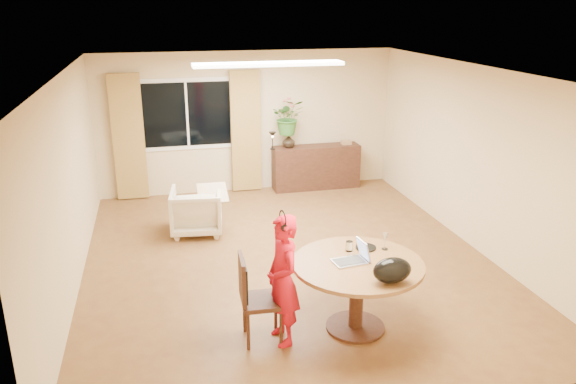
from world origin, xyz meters
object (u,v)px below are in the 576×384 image
at_px(dining_table, 357,277).
at_px(child, 283,280).
at_px(dining_chair, 262,298).
at_px(sideboard, 316,167).
at_px(armchair, 197,211).

bearing_deg(dining_table, child, -177.60).
bearing_deg(child, dining_chair, -116.59).
distance_m(dining_table, dining_chair, 1.04).
relative_size(dining_table, sideboard, 0.84).
relative_size(dining_table, child, 1.00).
height_order(dining_chair, armchair, dining_chair).
distance_m(dining_table, sideboard, 4.97).
bearing_deg(sideboard, child, -109.89).
distance_m(dining_table, child, 0.83).
relative_size(child, armchair, 1.80).
bearing_deg(child, sideboard, 151.91).
bearing_deg(dining_table, armchair, 114.94).
relative_size(dining_table, dining_chair, 1.45).
distance_m(child, sideboard, 5.23).
xyz_separation_m(dining_table, dining_chair, (-1.03, 0.03, -0.15)).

